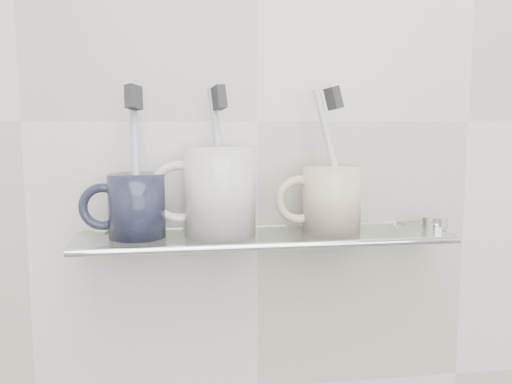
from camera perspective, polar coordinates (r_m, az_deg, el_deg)
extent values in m
plane|color=silver|center=(0.81, 0.17, 7.10)|extent=(2.50, 0.00, 2.50)
cube|color=silver|center=(0.77, 0.88, -4.50)|extent=(0.50, 0.12, 0.01)
cylinder|color=silver|center=(0.71, 1.63, -5.44)|extent=(0.50, 0.01, 0.01)
cylinder|color=silver|center=(0.81, -14.54, -4.90)|extent=(0.02, 0.03, 0.02)
cylinder|color=silver|center=(0.87, 14.10, -3.99)|extent=(0.02, 0.03, 0.02)
cylinder|color=black|center=(0.76, -11.85, -1.38)|extent=(0.08, 0.08, 0.08)
torus|color=black|center=(0.76, -15.08, -1.44)|extent=(0.06, 0.01, 0.06)
cylinder|color=#ADB3D2|center=(0.75, -11.97, 3.13)|extent=(0.02, 0.05, 0.19)
cube|color=#2C2C30|center=(0.75, -12.15, 9.26)|extent=(0.02, 0.03, 0.03)
cylinder|color=silver|center=(0.76, -3.62, 0.08)|extent=(0.11, 0.11, 0.12)
torus|color=silver|center=(0.75, -7.68, 0.00)|extent=(0.08, 0.01, 0.08)
cylinder|color=#9D9EB6|center=(0.75, -3.65, 3.29)|extent=(0.03, 0.04, 0.19)
cube|color=#2C2C30|center=(0.75, -3.70, 9.41)|extent=(0.02, 0.03, 0.03)
cylinder|color=beige|center=(0.79, 7.58, -0.69)|extent=(0.10, 0.10, 0.09)
torus|color=beige|center=(0.77, 4.32, -0.77)|extent=(0.07, 0.01, 0.07)
cylinder|color=white|center=(0.78, 7.65, 3.40)|extent=(0.06, 0.02, 0.19)
cube|color=#2C2C30|center=(0.78, 7.76, 9.29)|extent=(0.02, 0.03, 0.03)
cylinder|color=silver|center=(0.85, 17.43, -2.87)|extent=(0.04, 0.04, 0.02)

